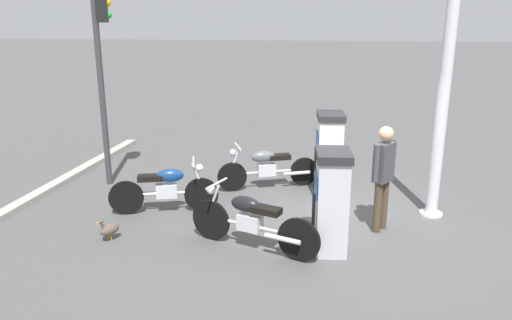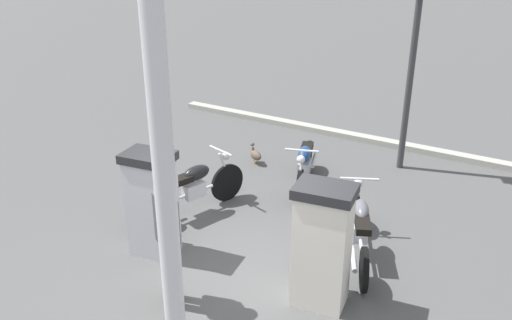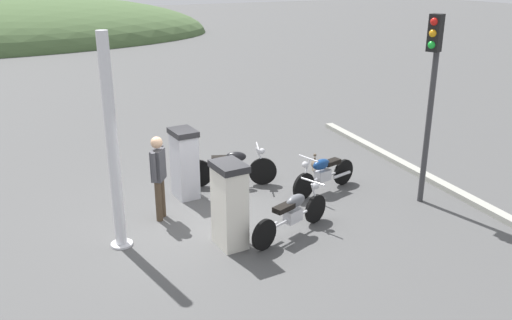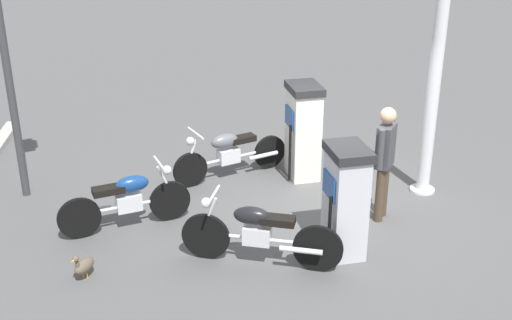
{
  "view_description": "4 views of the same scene",
  "coord_description": "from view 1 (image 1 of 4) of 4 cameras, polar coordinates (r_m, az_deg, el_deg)",
  "views": [
    {
      "loc": [
        0.31,
        8.06,
        3.41
      ],
      "look_at": [
        1.28,
        0.51,
        1.15
      ],
      "focal_mm": 34.69,
      "sensor_mm": 36.0,
      "label": 1
    },
    {
      "loc": [
        -5.1,
        -2.94,
        4.31
      ],
      "look_at": [
        1.71,
        0.45,
        0.95
      ],
      "focal_mm": 37.36,
      "sensor_mm": 36.0,
      "label": 2
    },
    {
      "loc": [
        -3.36,
        -9.37,
        4.86
      ],
      "look_at": [
        1.43,
        0.47,
        0.89
      ],
      "focal_mm": 37.88,
      "sensor_mm": 36.0,
      "label": 3
    },
    {
      "loc": [
        2.45,
        8.68,
        4.74
      ],
      "look_at": [
        1.09,
        0.15,
        0.96
      ],
      "focal_mm": 46.27,
      "sensor_mm": 36.0,
      "label": 4
    }
  ],
  "objects": [
    {
      "name": "ground_plane",
      "position": [
        8.76,
        8.81,
        -6.6
      ],
      "size": [
        120.0,
        120.0,
        0.0
      ],
      "primitive_type": "plane",
      "color": "#4C4C4C"
    },
    {
      "name": "fuel_pump_near",
      "position": [
        9.66,
        8.44,
        0.77
      ],
      "size": [
        0.56,
        0.73,
        1.61
      ],
      "color": "silver",
      "rests_on": "ground"
    },
    {
      "name": "fuel_pump_far",
      "position": [
        7.31,
        8.7,
        -4.73
      ],
      "size": [
        0.55,
        0.71,
        1.54
      ],
      "color": "silver",
      "rests_on": "ground"
    },
    {
      "name": "motorcycle_near_pump",
      "position": [
        9.94,
        1.31,
        -0.82
      ],
      "size": [
        1.98,
        0.89,
        0.93
      ],
      "color": "black",
      "rests_on": "ground"
    },
    {
      "name": "motorcycle_far_pump",
      "position": [
        7.38,
        -0.61,
        -6.86
      ],
      "size": [
        2.02,
        0.93,
        0.96
      ],
      "color": "black",
      "rests_on": "ground"
    },
    {
      "name": "motorcycle_extra",
      "position": [
        8.88,
        -10.39,
        -3.18
      ],
      "size": [
        1.88,
        0.69,
        0.94
      ],
      "color": "black",
      "rests_on": "ground"
    },
    {
      "name": "attendant_person",
      "position": [
        8.11,
        14.47,
        -1.28
      ],
      "size": [
        0.41,
        0.52,
        1.74
      ],
      "color": "#473828",
      "rests_on": "ground"
    },
    {
      "name": "wandering_duck",
      "position": [
        8.09,
        -16.59,
        -7.63
      ],
      "size": [
        0.32,
        0.37,
        0.4
      ],
      "color": "brown",
      "rests_on": "ground"
    },
    {
      "name": "roadside_traffic_light",
      "position": [
        10.26,
        -17.34,
        11.8
      ],
      "size": [
        0.4,
        0.29,
        3.97
      ],
      "color": "#38383A",
      "rests_on": "ground"
    },
    {
      "name": "canopy_support_pole",
      "position": [
        8.82,
        20.64,
        5.34
      ],
      "size": [
        0.4,
        0.4,
        3.87
      ],
      "color": "silver",
      "rests_on": "ground"
    },
    {
      "name": "road_edge_kerb",
      "position": [
        10.23,
        -24.68,
        -4.18
      ],
      "size": [
        0.85,
        8.93,
        0.12
      ],
      "color": "#9E9E93",
      "rests_on": "ground"
    }
  ]
}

